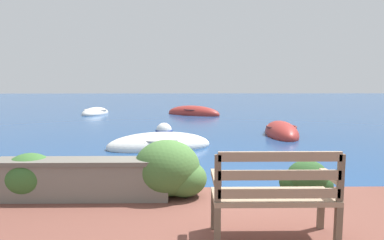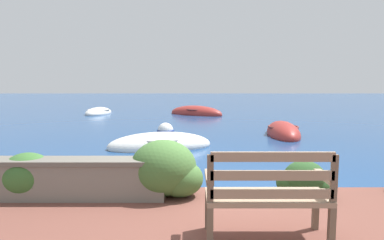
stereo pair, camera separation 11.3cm
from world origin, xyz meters
The scene contains 11 objects.
ground_plane centered at (0.00, 0.00, 0.00)m, with size 80.00×80.00×0.00m.
park_bench centered at (0.21, -1.67, 0.70)m, with size 1.21×0.48×0.93m.
stone_wall centered at (-2.01, -0.47, 0.49)m, with size 2.35×0.39×0.54m.
hedge_clump_far_left centered at (-2.77, -0.38, 0.48)m, with size 0.89×0.64×0.60m.
hedge_clump_left centered at (-0.94, -0.33, 0.55)m, with size 1.13×0.81×0.77m.
hedge_clump_centre centered at (0.99, -0.35, 0.43)m, with size 0.71×0.51×0.49m.
rowboat_nearest centered at (-1.39, 4.08, 0.06)m, with size 3.00×1.91×0.72m.
rowboat_mid centered at (2.43, 6.08, 0.07)m, with size 1.10×2.56×0.79m.
rowboat_far centered at (-0.33, 12.64, 0.07)m, with size 3.07×2.39×0.82m.
rowboat_outer centered at (-5.49, 13.13, 0.06)m, with size 1.41×2.36×0.60m.
mooring_buoy centered at (-1.43, 6.51, 0.09)m, with size 0.59×0.59×0.53m.
Camera 2 is at (-0.53, -4.89, 1.80)m, focal length 32.00 mm.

